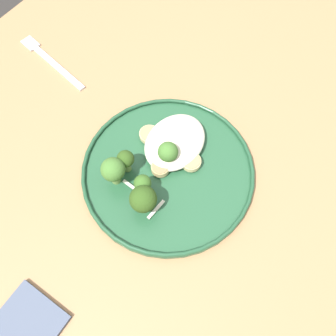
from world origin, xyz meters
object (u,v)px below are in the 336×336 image
object	(u,v)px
seared_scallop_tiny_bay	(176,132)
seared_scallop_rear_pale	(159,141)
seared_scallop_left_edge	(193,135)
seared_scallop_center_golden	(191,162)
seared_scallop_large_seared	(159,167)
dinner_fork	(51,61)
broccoli_floret_left_leaning	(113,170)
broccoli_floret_center_pile	(167,152)
seared_scallop_front_small	(149,134)
dinner_plate	(168,171)
broccoli_floret_right_tilted	(140,182)
broccoli_floret_front_edge	(143,199)
broccoli_floret_split_head	(126,160)
seared_scallop_tilted_round	(177,143)

from	to	relation	value
seared_scallop_tiny_bay	seared_scallop_rear_pale	distance (m)	0.03
seared_scallop_left_edge	seared_scallop_center_golden	distance (m)	0.05
seared_scallop_large_seared	dinner_fork	distance (m)	0.33
broccoli_floret_left_leaning	broccoli_floret_center_pile	size ratio (longest dim) A/B	1.23
seared_scallop_front_small	broccoli_floret_left_leaning	size ratio (longest dim) A/B	0.56
dinner_plate	seared_scallop_center_golden	distance (m)	0.04
seared_scallop_left_edge	seared_scallop_large_seared	xyz separation A→B (m)	(-0.08, 0.01, -0.00)
seared_scallop_center_golden	broccoli_floret_right_tilted	bearing A→B (deg)	154.55
seared_scallop_left_edge	broccoli_floret_center_pile	size ratio (longest dim) A/B	0.60
seared_scallop_front_small	seared_scallop_tiny_bay	size ratio (longest dim) A/B	1.27
seared_scallop_tiny_bay	broccoli_floret_center_pile	size ratio (longest dim) A/B	0.54
seared_scallop_rear_pale	seared_scallop_left_edge	bearing A→B (deg)	-42.19
seared_scallop_left_edge	broccoli_floret_right_tilted	xyz separation A→B (m)	(-0.13, 0.01, 0.02)
seared_scallop_large_seared	broccoli_floret_front_edge	bearing A→B (deg)	-163.56
seared_scallop_large_seared	broccoli_floret_split_head	distance (m)	0.06
dinner_plate	seared_scallop_center_golden	world-z (taller)	seared_scallop_center_golden
seared_scallop_tiny_bay	dinner_fork	xyz separation A→B (m)	(0.00, 0.31, -0.02)
seared_scallop_tilted_round	seared_scallop_center_golden	size ratio (longest dim) A/B	0.81
seared_scallop_left_edge	seared_scallop_tiny_bay	xyz separation A→B (m)	(-0.01, 0.03, -0.00)
seared_scallop_rear_pale	broccoli_floret_right_tilted	world-z (taller)	broccoli_floret_right_tilted
dinner_plate	seared_scallop_large_seared	xyz separation A→B (m)	(-0.01, 0.01, 0.01)
seared_scallop_center_golden	broccoli_floret_left_leaning	bearing A→B (deg)	138.47
broccoli_floret_right_tilted	dinner_fork	distance (m)	0.34
seared_scallop_large_seared	seared_scallop_tiny_bay	world-z (taller)	same
dinner_plate	seared_scallop_tiny_bay	size ratio (longest dim) A/B	10.72
dinner_plate	broccoli_floret_right_tilted	xyz separation A→B (m)	(-0.05, 0.02, 0.03)
seared_scallop_left_edge	broccoli_floret_center_pile	xyz separation A→B (m)	(-0.06, 0.01, 0.02)
seared_scallop_rear_pale	dinner_plate	bearing A→B (deg)	-128.10
dinner_plate	broccoli_floret_left_leaning	world-z (taller)	broccoli_floret_left_leaning
dinner_plate	seared_scallop_tiny_bay	xyz separation A→B (m)	(0.06, 0.03, 0.01)
seared_scallop_large_seared	broccoli_floret_center_pile	distance (m)	0.03
broccoli_floret_split_head	dinner_fork	world-z (taller)	broccoli_floret_split_head
broccoli_floret_front_edge	dinner_fork	size ratio (longest dim) A/B	0.32
dinner_plate	seared_scallop_large_seared	bearing A→B (deg)	120.24
seared_scallop_tilted_round	seared_scallop_tiny_bay	xyz separation A→B (m)	(0.02, 0.02, -0.00)
broccoli_floret_center_pile	dinner_fork	bearing A→B (deg)	81.24
seared_scallop_tilted_round	broccoli_floret_center_pile	bearing A→B (deg)	-178.12
broccoli_floret_split_head	seared_scallop_front_small	bearing A→B (deg)	5.78
seared_scallop_tiny_bay	dinner_plate	bearing A→B (deg)	-155.45
seared_scallop_large_seared	seared_scallop_tiny_bay	xyz separation A→B (m)	(0.07, 0.02, 0.00)
seared_scallop_center_golden	broccoli_floret_right_tilted	distance (m)	0.10
broccoli_floret_split_head	seared_scallop_rear_pale	bearing A→B (deg)	-12.82
seared_scallop_large_seared	broccoli_floret_right_tilted	world-z (taller)	broccoli_floret_right_tilted
dinner_plate	broccoli_floret_left_leaning	distance (m)	0.10
seared_scallop_tiny_bay	broccoli_floret_right_tilted	size ratio (longest dim) A/B	0.57
seared_scallop_large_seared	seared_scallop_rear_pale	bearing A→B (deg)	36.06
seared_scallop_left_edge	broccoli_floret_front_edge	size ratio (longest dim) A/B	0.49
broccoli_floret_split_head	seared_scallop_center_golden	bearing A→B (deg)	-50.20
broccoli_floret_split_head	seared_scallop_tilted_round	bearing A→B (deg)	-26.97
seared_scallop_tilted_round	broccoli_floret_front_edge	bearing A→B (deg)	-169.85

